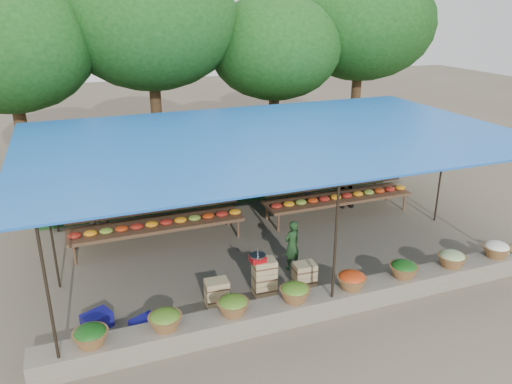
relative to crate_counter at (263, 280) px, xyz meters
name	(u,v)px	position (x,y,z in m)	size (l,w,h in m)	color
ground	(272,249)	(0.93, 1.76, -0.31)	(60.00, 60.00, 0.00)	brown
stone_curb	(328,302)	(0.93, -0.99, -0.11)	(10.60, 0.55, 0.40)	#665F51
stall_canopy	(272,141)	(0.93, 1.83, 2.36)	(10.80, 6.60, 2.82)	black
produce_baskets	(324,286)	(0.83, -0.99, 0.25)	(8.98, 0.58, 0.34)	brown
netting_backdrop	(230,163)	(0.93, 4.91, 0.94)	(10.60, 0.06, 2.50)	#164018
tree_row	(215,32)	(1.44, 7.84, 4.39)	(16.51, 5.50, 7.12)	#362713
fruit_table_left	(157,220)	(-1.56, 3.11, 0.30)	(4.21, 0.95, 0.93)	#492F1D
fruit_table_right	(337,194)	(3.44, 3.11, 0.30)	(4.21, 0.95, 0.93)	#492F1D
crate_counter	(263,280)	(0.00, 0.00, 0.00)	(2.37, 0.36, 0.77)	tan
weighing_scale	(258,258)	(-0.12, 0.00, 0.54)	(0.31, 0.31, 0.33)	#B60E15
vendor_seated	(292,245)	(0.98, 0.76, 0.26)	(0.42, 0.27, 1.14)	#1C3E1C
customer_left	(99,206)	(-2.84, 3.69, 0.61)	(0.90, 0.70, 1.84)	slate
customer_mid	(310,177)	(3.19, 4.27, 0.44)	(0.97, 0.56, 1.51)	slate
customer_right	(347,177)	(3.98, 3.54, 0.58)	(1.04, 0.43, 1.78)	slate
blue_crate_front	(97,321)	(-3.24, 0.03, -0.16)	(0.49, 0.35, 0.30)	navy
blue_crate_back	(145,325)	(-2.45, -0.42, -0.17)	(0.47, 0.34, 0.28)	navy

